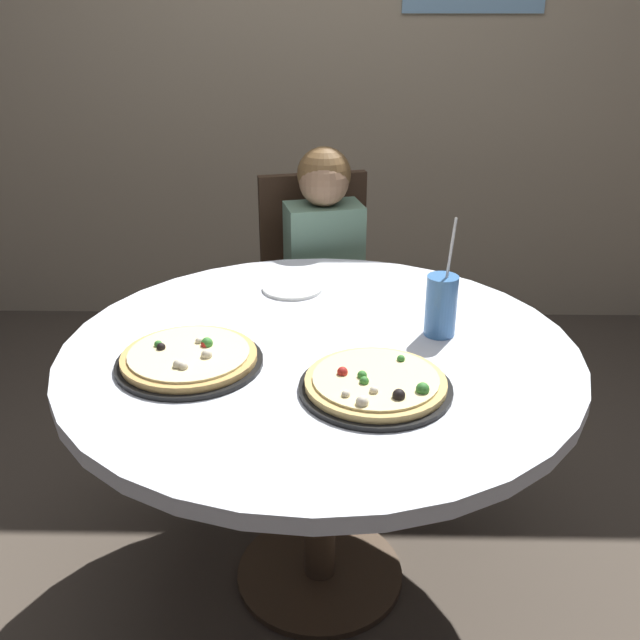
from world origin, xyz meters
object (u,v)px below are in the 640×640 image
(soda_cup, at_px, (441,305))
(diner_child, at_px, (328,321))
(dining_table, at_px, (320,378))
(chair_wooden, at_px, (318,290))
(pizza_cheese, at_px, (189,359))
(plate_small, at_px, (293,288))
(pizza_veggie, at_px, (376,384))

(soda_cup, bearing_deg, diner_child, 114.09)
(dining_table, distance_m, chair_wooden, 0.91)
(chair_wooden, relative_size, pizza_cheese, 2.72)
(pizza_cheese, xyz_separation_m, plate_small, (0.22, 0.47, -0.01))
(chair_wooden, height_order, soda_cup, soda_cup)
(dining_table, height_order, pizza_veggie, pizza_veggie)
(dining_table, height_order, soda_cup, soda_cup)
(chair_wooden, relative_size, pizza_veggie, 2.77)
(pizza_veggie, bearing_deg, pizza_cheese, 165.23)
(diner_child, height_order, soda_cup, diner_child)
(pizza_veggie, height_order, soda_cup, soda_cup)
(diner_child, relative_size, pizza_cheese, 3.09)
(soda_cup, distance_m, plate_small, 0.50)
(pizza_cheese, relative_size, plate_small, 1.94)
(pizza_veggie, distance_m, plate_small, 0.63)
(chair_wooden, distance_m, pizza_veggie, 1.15)
(diner_child, bearing_deg, plate_small, -106.49)
(dining_table, distance_m, pizza_cheese, 0.34)
(pizza_cheese, distance_m, soda_cup, 0.64)
(chair_wooden, xyz_separation_m, plate_small, (-0.07, -0.53, 0.22))
(dining_table, height_order, diner_child, diner_child)
(pizza_veggie, bearing_deg, plate_small, 110.04)
(diner_child, bearing_deg, pizza_veggie, -83.30)
(dining_table, bearing_deg, diner_child, 88.61)
(soda_cup, height_order, plate_small, soda_cup)
(pizza_veggie, bearing_deg, diner_child, 96.70)
(soda_cup, bearing_deg, pizza_veggie, -121.42)
(dining_table, relative_size, chair_wooden, 1.36)
(pizza_cheese, height_order, soda_cup, soda_cup)
(pizza_veggie, bearing_deg, dining_table, 120.72)
(diner_child, xyz_separation_m, plate_small, (-0.10, -0.35, 0.27))
(dining_table, bearing_deg, plate_small, 103.07)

